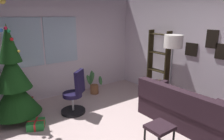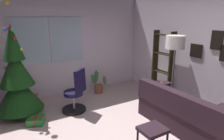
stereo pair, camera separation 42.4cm
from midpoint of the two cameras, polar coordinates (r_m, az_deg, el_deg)
wall_back_with_windows at (r=5.65m, az=-12.15°, el=7.09°), size 4.75×0.12×2.82m
wall_right_with_frames at (r=4.94m, az=28.41°, el=4.35°), size 0.12×5.52×2.82m
couch at (r=4.42m, az=25.76°, el=-11.75°), size 1.66×2.11×0.84m
footstool at (r=3.54m, az=15.02°, el=-16.59°), size 0.43×0.37×0.42m
holiday_tree at (r=4.72m, az=-23.12°, el=-2.61°), size 1.01×1.01×2.51m
gift_box_red at (r=5.46m, az=-19.41°, el=-7.96°), size 0.27×0.27×0.24m
gift_box_green at (r=4.51m, az=-18.25°, el=-13.53°), size 0.42×0.41×0.16m
office_chair at (r=4.72m, az=-7.77°, el=-7.21°), size 0.59×0.59×1.03m
bookshelf at (r=5.52m, az=16.34°, el=-0.01°), size 0.18×0.64×1.81m
floor_lamp at (r=4.54m, az=20.08°, el=6.15°), size 0.40×0.40×1.78m
potted_plant at (r=5.82m, az=-1.98°, el=-3.92°), size 0.44×0.38×0.67m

